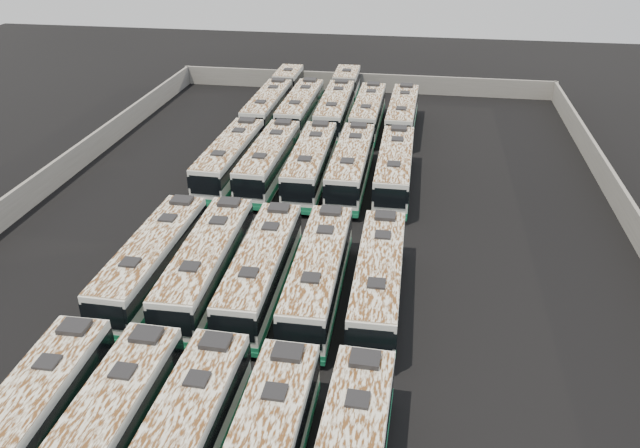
% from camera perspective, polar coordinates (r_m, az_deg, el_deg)
% --- Properties ---
extents(ground, '(140.00, 140.00, 0.00)m').
position_cam_1_polar(ground, '(44.70, -0.61, -0.85)').
color(ground, black).
rests_on(ground, ground).
extents(perimeter_wall, '(45.20, 73.20, 2.20)m').
position_cam_1_polar(perimeter_wall, '(44.17, -0.62, 0.39)').
color(perimeter_wall, slate).
rests_on(perimeter_wall, ground).
extents(bus_front_far_left, '(2.83, 12.48, 3.51)m').
position_cam_1_polar(bus_front_far_left, '(30.01, -25.70, -16.88)').
color(bus_front_far_left, silver).
rests_on(bus_front_far_left, ground).
extents(bus_front_left, '(2.82, 12.47, 3.51)m').
position_cam_1_polar(bus_front_left, '(28.39, -19.60, -18.45)').
color(bus_front_left, silver).
rests_on(bus_front_left, ground).
extents(bus_midfront_far_left, '(2.83, 12.51, 3.52)m').
position_cam_1_polar(bus_midfront_far_left, '(39.38, -15.00, -3.24)').
color(bus_midfront_far_left, silver).
rests_on(bus_midfront_far_left, ground).
extents(bus_midfront_left, '(2.86, 12.66, 3.56)m').
position_cam_1_polar(bus_midfront_left, '(38.24, -10.27, -3.64)').
color(bus_midfront_left, silver).
rests_on(bus_midfront_left, ground).
extents(bus_midfront_center, '(2.67, 12.33, 3.47)m').
position_cam_1_polar(bus_midfront_center, '(37.35, -5.38, -4.19)').
color(bus_midfront_center, silver).
rests_on(bus_midfront_center, ground).
extents(bus_midfront_right, '(2.76, 12.52, 3.52)m').
position_cam_1_polar(bus_midfront_right, '(36.70, -0.13, -4.64)').
color(bus_midfront_right, silver).
rests_on(bus_midfront_right, ground).
extents(bus_midfront_far_right, '(2.69, 12.28, 3.46)m').
position_cam_1_polar(bus_midfront_far_right, '(36.46, 5.38, -5.09)').
color(bus_midfront_far_right, silver).
rests_on(bus_midfront_far_right, ground).
extents(bus_midback_far_left, '(2.95, 12.61, 3.54)m').
position_cam_1_polar(bus_midback_far_left, '(53.25, -8.22, 5.96)').
color(bus_midback_far_left, silver).
rests_on(bus_midback_far_left, ground).
extents(bus_midback_left, '(2.93, 12.65, 3.55)m').
position_cam_1_polar(bus_midback_left, '(52.36, -4.69, 5.77)').
color(bus_midback_left, silver).
rests_on(bus_midback_left, ground).
extents(bus_midback_center, '(2.83, 12.78, 3.60)m').
position_cam_1_polar(bus_midback_center, '(51.59, -0.87, 5.54)').
color(bus_midback_center, silver).
rests_on(bus_midback_center, ground).
extents(bus_midback_right, '(2.73, 12.79, 3.60)m').
position_cam_1_polar(bus_midback_right, '(51.23, 2.86, 5.35)').
color(bus_midback_right, silver).
rests_on(bus_midback_right, ground).
extents(bus_midback_far_right, '(2.66, 12.59, 3.55)m').
position_cam_1_polar(bus_midback_far_right, '(51.03, 6.83, 5.05)').
color(bus_midback_far_right, silver).
rests_on(bus_midback_far_right, ground).
extents(bus_back_far_left, '(2.78, 19.17, 3.47)m').
position_cam_1_polar(bus_back_far_left, '(69.00, -4.14, 11.33)').
color(bus_back_far_left, silver).
rests_on(bus_back_far_left, ground).
extents(bus_back_left, '(2.86, 12.70, 3.57)m').
position_cam_1_polar(bus_back_left, '(65.34, -1.79, 10.47)').
color(bus_back_left, silver).
rests_on(bus_back_left, ground).
extents(bus_back_center, '(2.85, 19.70, 3.57)m').
position_cam_1_polar(bus_back_center, '(67.98, 1.75, 11.17)').
color(bus_back_center, silver).
rests_on(bus_back_center, ground).
extents(bus_back_right, '(2.70, 12.30, 3.46)m').
position_cam_1_polar(bus_back_right, '(64.51, 4.42, 10.11)').
color(bus_back_right, silver).
rests_on(bus_back_right, ground).
extents(bus_back_far_right, '(2.91, 12.43, 3.49)m').
position_cam_1_polar(bus_back_far_right, '(64.19, 7.52, 9.87)').
color(bus_back_far_right, silver).
rests_on(bus_back_far_right, ground).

